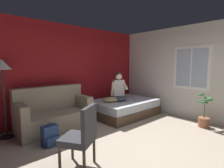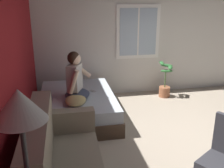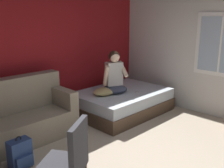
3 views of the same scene
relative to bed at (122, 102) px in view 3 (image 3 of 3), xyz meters
name	(u,v)px [view 3 (image 3 of 3)]	position (x,y,z in m)	size (l,w,h in m)	color
wall_back_accent	(39,52)	(-1.37, 0.93, 1.11)	(10.13, 0.16, 2.70)	maroon
bed	(122,102)	(0.00, 0.00, 0.00)	(1.97, 1.43, 0.48)	#4C3828
couch	(21,117)	(-2.13, 0.33, 0.16)	(1.71, 0.83, 1.04)	gray
side_chair	(68,160)	(-2.50, -1.51, 0.30)	(0.64, 0.64, 0.98)	#382D23
person_seated	(114,76)	(-0.20, 0.03, 0.60)	(0.65, 0.60, 0.88)	#383D51
backpack	(20,154)	(-2.55, -0.45, -0.04)	(0.31, 0.24, 0.46)	navy
throw_pillow	(104,92)	(-0.47, 0.06, 0.31)	(0.48, 0.36, 0.14)	tan
cell_phone	(137,92)	(0.12, -0.32, 0.25)	(0.07, 0.14, 0.01)	#B7B7BC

